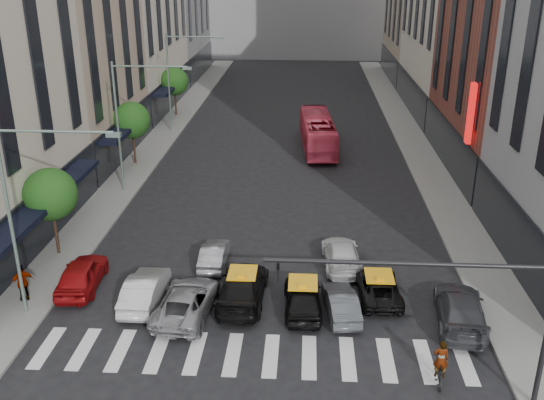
% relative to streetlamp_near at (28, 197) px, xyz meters
% --- Properties ---
extents(ground, '(160.00, 160.00, 0.00)m').
position_rel_streetlamp_near_xyz_m(ground, '(10.04, -4.00, -5.90)').
color(ground, black).
rests_on(ground, ground).
extents(sidewalk_left, '(3.00, 96.00, 0.15)m').
position_rel_streetlamp_near_xyz_m(sidewalk_left, '(-1.46, 26.00, -5.83)').
color(sidewalk_left, slate).
rests_on(sidewalk_left, ground).
extents(sidewalk_right, '(3.00, 96.00, 0.15)m').
position_rel_streetlamp_near_xyz_m(sidewalk_right, '(21.54, 26.00, -5.83)').
color(sidewalk_right, slate).
rests_on(sidewalk_right, ground).
extents(building_left_b, '(8.00, 16.00, 24.00)m').
position_rel_streetlamp_near_xyz_m(building_left_b, '(-6.96, 24.00, 6.10)').
color(building_left_b, tan).
rests_on(building_left_b, ground).
extents(tree_near, '(2.88, 2.88, 4.95)m').
position_rel_streetlamp_near_xyz_m(tree_near, '(-1.76, 6.00, -2.25)').
color(tree_near, black).
rests_on(tree_near, sidewalk_left).
extents(tree_mid, '(2.88, 2.88, 4.95)m').
position_rel_streetlamp_near_xyz_m(tree_mid, '(-1.76, 22.00, -2.25)').
color(tree_mid, black).
rests_on(tree_mid, sidewalk_left).
extents(tree_far, '(2.88, 2.88, 4.95)m').
position_rel_streetlamp_near_xyz_m(tree_far, '(-1.76, 38.00, -2.25)').
color(tree_far, black).
rests_on(tree_far, sidewalk_left).
extents(streetlamp_near, '(5.38, 0.25, 9.00)m').
position_rel_streetlamp_near_xyz_m(streetlamp_near, '(0.00, 0.00, 0.00)').
color(streetlamp_near, gray).
rests_on(streetlamp_near, sidewalk_left).
extents(streetlamp_mid, '(5.38, 0.25, 9.00)m').
position_rel_streetlamp_near_xyz_m(streetlamp_mid, '(0.00, 16.00, 0.00)').
color(streetlamp_mid, gray).
rests_on(streetlamp_mid, sidewalk_left).
extents(streetlamp_far, '(5.38, 0.25, 9.00)m').
position_rel_streetlamp_near_xyz_m(streetlamp_far, '(0.00, 32.00, 0.00)').
color(streetlamp_far, gray).
rests_on(streetlamp_far, sidewalk_left).
extents(traffic_signal, '(10.10, 0.20, 6.00)m').
position_rel_streetlamp_near_xyz_m(traffic_signal, '(17.74, -5.00, -1.43)').
color(traffic_signal, black).
rests_on(traffic_signal, ground).
extents(liberty_sign, '(0.30, 0.70, 4.00)m').
position_rel_streetlamp_near_xyz_m(liberty_sign, '(22.64, 16.00, 0.10)').
color(liberty_sign, red).
rests_on(liberty_sign, ground).
extents(car_red, '(2.09, 4.60, 1.53)m').
position_rel_streetlamp_near_xyz_m(car_red, '(0.84, 2.56, -5.14)').
color(car_red, maroon).
rests_on(car_red, ground).
extents(car_white_front, '(1.59, 4.44, 1.46)m').
position_rel_streetlamp_near_xyz_m(car_white_front, '(4.37, 1.33, -5.18)').
color(car_white_front, '#B8B8B8').
rests_on(car_white_front, ground).
extents(car_silver, '(2.77, 5.22, 1.40)m').
position_rel_streetlamp_near_xyz_m(car_silver, '(6.55, 0.45, -5.21)').
color(car_silver, gray).
rests_on(car_silver, ground).
extents(taxi_left, '(2.30, 5.35, 1.54)m').
position_rel_streetlamp_near_xyz_m(taxi_left, '(9.03, 1.75, -5.14)').
color(taxi_left, black).
rests_on(taxi_left, ground).
extents(taxi_center, '(1.93, 4.36, 1.46)m').
position_rel_streetlamp_near_xyz_m(taxi_center, '(11.92, 1.11, -5.17)').
color(taxi_center, black).
rests_on(taxi_center, ground).
extents(car_grey_mid, '(1.81, 3.94, 1.25)m').
position_rel_streetlamp_near_xyz_m(car_grey_mid, '(13.69, 0.85, -5.28)').
color(car_grey_mid, '#43474C').
rests_on(car_grey_mid, ground).
extents(taxi_right, '(2.12, 4.33, 1.18)m').
position_rel_streetlamp_near_xyz_m(taxi_right, '(15.59, 2.46, -5.31)').
color(taxi_right, black).
rests_on(taxi_right, ground).
extents(car_grey_curb, '(2.69, 5.35, 1.49)m').
position_rel_streetlamp_near_xyz_m(car_grey_curb, '(19.04, 0.43, -5.16)').
color(car_grey_curb, '#3D4045').
rests_on(car_grey_curb, ground).
extents(car_row2_left, '(1.31, 3.72, 1.22)m').
position_rel_streetlamp_near_xyz_m(car_row2_left, '(7.10, 5.39, -5.29)').
color(car_row2_left, '#9C9CA1').
rests_on(car_row2_left, ground).
extents(car_row2_right, '(2.18, 4.77, 1.35)m').
position_rel_streetlamp_near_xyz_m(car_row2_right, '(13.94, 5.70, -5.23)').
color(car_row2_right, silver).
rests_on(car_row2_right, ground).
extents(bus, '(3.22, 10.72, 2.94)m').
position_rel_streetlamp_near_xyz_m(bus, '(12.90, 27.19, -4.43)').
color(bus, '#F74869').
rests_on(bus, ground).
extents(motorcycle, '(0.81, 1.79, 0.91)m').
position_rel_streetlamp_near_xyz_m(motorcycle, '(17.32, -3.77, -5.45)').
color(motorcycle, black).
rests_on(motorcycle, ground).
extents(rider, '(0.63, 0.46, 1.62)m').
position_rel_streetlamp_near_xyz_m(rider, '(17.32, -3.77, -4.18)').
color(rider, gray).
rests_on(rider, motorcycle).
extents(pedestrian_far, '(1.17, 1.02, 1.89)m').
position_rel_streetlamp_near_xyz_m(pedestrian_far, '(-1.42, 1.00, -4.81)').
color(pedestrian_far, gray).
rests_on(pedestrian_far, sidewalk_left).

